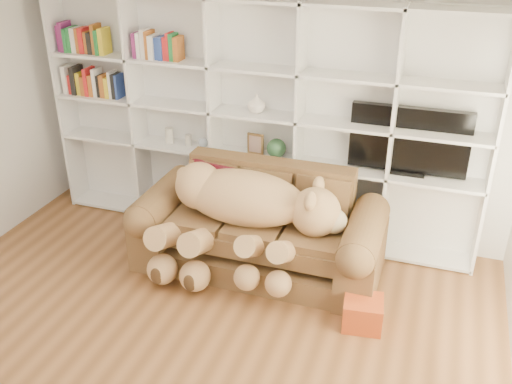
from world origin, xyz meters
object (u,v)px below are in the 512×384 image
at_px(teddy_bear, 242,212).
at_px(gift_box, 363,313).
at_px(sofa, 260,232).
at_px(tv, 409,141).

height_order(teddy_bear, gift_box, teddy_bear).
xyz_separation_m(sofa, tv, (1.22, 0.70, 0.82)).
distance_m(sofa, tv, 1.62).
height_order(sofa, teddy_bear, teddy_bear).
bearing_deg(gift_box, teddy_bear, 162.39).
bearing_deg(teddy_bear, gift_box, -18.18).
bearing_deg(gift_box, sofa, 152.25).
bearing_deg(teddy_bear, tv, 33.30).
relative_size(sofa, tv, 2.10).
height_order(sofa, gift_box, sofa).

